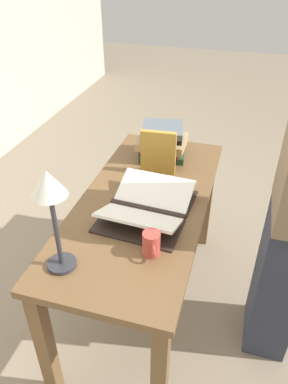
{
  "coord_description": "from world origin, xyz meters",
  "views": [
    {
      "loc": [
        -1.38,
        -0.41,
        1.75
      ],
      "look_at": [
        -0.05,
        -0.02,
        0.8
      ],
      "focal_mm": 35.0,
      "sensor_mm": 36.0,
      "label": 1
    }
  ],
  "objects_px": {
    "book_stack_tall": "(162,142)",
    "coffee_mug": "(151,244)",
    "book_standing_upright": "(159,153)",
    "reading_lamp": "(50,197)",
    "open_book": "(147,207)"
  },
  "relations": [
    {
      "from": "book_stack_tall",
      "to": "coffee_mug",
      "type": "distance_m",
      "value": 0.79
    },
    {
      "from": "reading_lamp",
      "to": "book_stack_tall",
      "type": "bearing_deg",
      "value": -9.56
    },
    {
      "from": "book_stack_tall",
      "to": "book_standing_upright",
      "type": "bearing_deg",
      "value": -172.46
    },
    {
      "from": "book_stack_tall",
      "to": "open_book",
      "type": "bearing_deg",
      "value": -173.29
    },
    {
      "from": "reading_lamp",
      "to": "open_book",
      "type": "bearing_deg",
      "value": -27.46
    },
    {
      "from": "open_book",
      "to": "coffee_mug",
      "type": "relative_size",
      "value": 4.65
    },
    {
      "from": "open_book",
      "to": "coffee_mug",
      "type": "height_order",
      "value": "coffee_mug"
    },
    {
      "from": "book_stack_tall",
      "to": "book_standing_upright",
      "type": "distance_m",
      "value": 0.17
    },
    {
      "from": "book_stack_tall",
      "to": "book_standing_upright",
      "type": "height_order",
      "value": "book_standing_upright"
    },
    {
      "from": "book_standing_upright",
      "to": "reading_lamp",
      "type": "height_order",
      "value": "reading_lamp"
    },
    {
      "from": "open_book",
      "to": "reading_lamp",
      "type": "height_order",
      "value": "reading_lamp"
    },
    {
      "from": "open_book",
      "to": "book_stack_tall",
      "type": "xyz_separation_m",
      "value": [
        0.51,
        0.06,
        0.07
      ]
    },
    {
      "from": "book_stack_tall",
      "to": "book_standing_upright",
      "type": "xyz_separation_m",
      "value": [
        -0.17,
        -0.02,
        0.02
      ]
    },
    {
      "from": "book_stack_tall",
      "to": "coffee_mug",
      "type": "height_order",
      "value": "book_stack_tall"
    },
    {
      "from": "reading_lamp",
      "to": "coffee_mug",
      "type": "xyz_separation_m",
      "value": [
        0.16,
        -0.31,
        -0.27
      ]
    }
  ]
}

